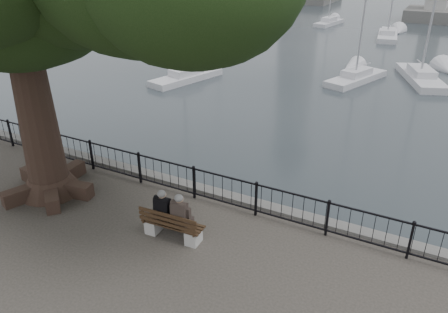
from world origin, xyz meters
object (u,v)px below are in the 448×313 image
Objects in this scene: person_left at (166,213)px; bench at (172,228)px; person_right at (183,218)px; lion_monument at (437,0)px.

bench is at bearing -19.51° from person_left.
person_right is (0.49, 0.03, 0.00)m from person_left.
lion_monument is (2.20, 49.29, 0.61)m from person_right.
bench is at bearing -92.85° from lion_monument.
lion_monument reaches higher than person_right.
person_right is at bearing 3.24° from person_left.
lion_monument reaches higher than bench.
person_left and person_right have the same top height.
person_left is 0.49m from person_right.
lion_monument is (2.46, 49.40, 0.94)m from bench.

